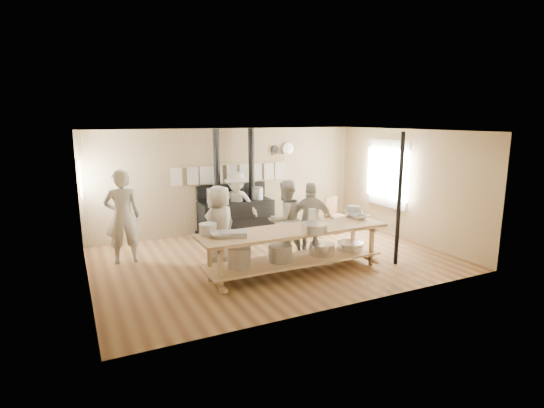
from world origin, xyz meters
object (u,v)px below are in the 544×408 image
cook_far_left (122,217)px  roasting_pan (234,234)px  chair (335,222)px  cook_center (220,226)px  cook_by_window (236,204)px  cook_left (285,220)px  prep_table (294,246)px  cook_right (311,221)px  stove (236,214)px

cook_far_left → roasting_pan: bearing=132.6°
cook_far_left → chair: size_ratio=2.14×
cook_center → cook_by_window: (1.06, 1.82, -0.01)m
cook_left → cook_by_window: bearing=-91.9°
cook_far_left → cook_left: size_ratio=1.15×
prep_table → cook_right: bearing=38.6°
cook_far_left → roasting_pan: (1.59, -2.01, -0.04)m
prep_table → chair: bearing=41.9°
cook_far_left → chair: 5.16m
chair → roasting_pan: bearing=-159.7°
prep_table → cook_by_window: size_ratio=2.29×
prep_table → stove: bearing=90.0°
chair → cook_far_left: bearing=170.6°
cook_far_left → cook_right: 3.75m
cook_left → chair: size_ratio=1.86×
cook_center → cook_right: bearing=139.4°
cook_far_left → cook_left: bearing=162.9°
cook_left → roasting_pan: size_ratio=3.84×
cook_by_window → roasting_pan: cook_by_window is taller
cook_left → chair: cook_left is taller
cook_by_window → cook_left: bearing=-54.3°
roasting_pan → cook_right: bearing=16.9°
chair → cook_center: bearing=-173.3°
stove → cook_right: stove is taller
cook_center → cook_by_window: 2.11m
prep_table → cook_center: 1.52m
cook_right → cook_by_window: 2.41m
chair → cook_left: bearing=-159.2°
cook_left → cook_center: bearing=-18.6°
stove → cook_right: (0.70, -2.46, 0.27)m
cook_center → roasting_pan: size_ratio=3.72×
prep_table → chair: chair is taller
cook_right → cook_by_window: (-0.73, 2.29, -0.01)m
cook_far_left → stove: bearing=-155.5°
cook_far_left → chair: (5.12, 0.12, -0.68)m
prep_table → roasting_pan: roasting_pan is taller
chair → roasting_pan: size_ratio=2.07×
cook_by_window → chair: bearing=10.8°
stove → cook_by_window: 0.32m
prep_table → roasting_pan: (-1.18, -0.01, 0.38)m
cook_left → roasting_pan: bearing=20.5°
cook_by_window → roasting_pan: bearing=-83.8°
cook_center → chair: size_ratio=1.80×
cook_right → roasting_pan: 1.96m
cook_center → roasting_pan: 1.05m
cook_left → prep_table: bearing=63.7°
prep_table → cook_center: (-1.09, 1.03, 0.27)m
cook_center → cook_left: bearing=145.2°
stove → roasting_pan: size_ratio=6.11×
cook_left → cook_by_window: 2.05m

